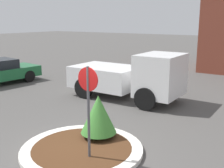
# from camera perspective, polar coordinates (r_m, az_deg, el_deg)

# --- Properties ---
(ground_plane) EXTENTS (120.00, 120.00, 0.00)m
(ground_plane) POSITION_cam_1_polar(r_m,az_deg,el_deg) (8.18, -6.09, -13.45)
(ground_plane) COLOR #514F4C
(traffic_island) EXTENTS (3.43, 3.43, 0.13)m
(traffic_island) POSITION_cam_1_polar(r_m,az_deg,el_deg) (8.15, -6.10, -13.05)
(traffic_island) COLOR silver
(traffic_island) RESTS_ON ground_plane
(stop_sign) EXTENTS (0.60, 0.07, 2.51)m
(stop_sign) POSITION_cam_1_polar(r_m,az_deg,el_deg) (7.04, -4.84, -2.98)
(stop_sign) COLOR #4C4C51
(stop_sign) RESTS_ON ground_plane
(island_shrub) EXTENTS (1.08, 1.08, 1.30)m
(island_shrub) POSITION_cam_1_polar(r_m,az_deg,el_deg) (8.48, -2.77, -6.14)
(island_shrub) COLOR brown
(island_shrub) RESTS_ON traffic_island
(utility_truck) EXTENTS (5.24, 2.33, 2.20)m
(utility_truck) POSITION_cam_1_polar(r_m,az_deg,el_deg) (12.87, 3.67, 1.51)
(utility_truck) COLOR white
(utility_truck) RESTS_ON ground_plane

